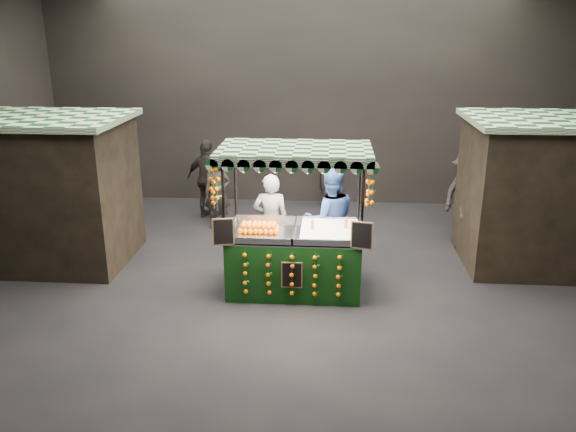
{
  "coord_description": "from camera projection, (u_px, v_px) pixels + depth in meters",
  "views": [
    {
      "loc": [
        0.6,
        -8.47,
        4.08
      ],
      "look_at": [
        -0.08,
        0.57,
        1.07
      ],
      "focal_mm": 36.22,
      "sensor_mm": 36.0,
      "label": 1
    }
  ],
  "objects": [
    {
      "name": "shopper_1",
      "position": [
        476.0,
        214.0,
        10.57
      ],
      "size": [
        0.96,
        0.97,
        1.57
      ],
      "rotation": [
        0.0,
        0.0,
        -0.82
      ],
      "color": "#2A2622",
      "rests_on": "ground"
    },
    {
      "name": "juice_stall",
      "position": [
        295.0,
        248.0,
        9.13
      ],
      "size": [
        2.4,
        1.41,
        2.33
      ],
      "color": "#0B330E",
      "rests_on": "ground"
    },
    {
      "name": "shopper_0",
      "position": [
        217.0,
        193.0,
        12.01
      ],
      "size": [
        0.59,
        0.43,
        1.5
      ],
      "rotation": [
        0.0,
        0.0,
        0.15
      ],
      "color": "#2B2723",
      "rests_on": "ground"
    },
    {
      "name": "ground",
      "position": [
        291.0,
        290.0,
        9.34
      ],
      "size": [
        12.0,
        12.0,
        0.0
      ],
      "primitive_type": "plane",
      "color": "black",
      "rests_on": "ground"
    },
    {
      "name": "shopper_2",
      "position": [
        208.0,
        179.0,
        12.61
      ],
      "size": [
        1.1,
        0.69,
        1.74
      ],
      "rotation": [
        0.0,
        0.0,
        2.86
      ],
      "color": "#2C2724",
      "rests_on": "ground"
    },
    {
      "name": "shopper_6",
      "position": [
        325.0,
        173.0,
        13.41
      ],
      "size": [
        0.41,
        0.6,
        1.6
      ],
      "rotation": [
        0.0,
        0.0,
        -1.52
      ],
      "color": "#2C2824",
      "rests_on": "ground"
    },
    {
      "name": "neighbour_stall_right",
      "position": [
        550.0,
        192.0,
        10.04
      ],
      "size": [
        3.0,
        2.2,
        2.6
      ],
      "color": "black",
      "rests_on": "ground"
    },
    {
      "name": "shopper_5",
      "position": [
        520.0,
        187.0,
        11.96
      ],
      "size": [
        0.73,
        1.67,
        1.75
      ],
      "rotation": [
        0.0,
        0.0,
        1.7
      ],
      "color": "#2A2522",
      "rests_on": "ground"
    },
    {
      "name": "market_hall",
      "position": [
        291.0,
        75.0,
        8.28
      ],
      "size": [
        12.1,
        10.1,
        5.05
      ],
      "color": "black",
      "rests_on": "ground"
    },
    {
      "name": "vendor_grey",
      "position": [
        271.0,
        222.0,
        9.98
      ],
      "size": [
        0.62,
        0.41,
        1.69
      ],
      "rotation": [
        0.0,
        0.0,
        3.15
      ],
      "color": "slate",
      "rests_on": "ground"
    },
    {
      "name": "neighbour_stall_left",
      "position": [
        45.0,
        190.0,
        10.19
      ],
      "size": [
        3.0,
        2.2,
        2.6
      ],
      "color": "black",
      "rests_on": "ground"
    },
    {
      "name": "shopper_4",
      "position": [
        102.0,
        178.0,
        12.47
      ],
      "size": [
        1.06,
        0.91,
        1.84
      ],
      "rotation": [
        0.0,
        0.0,
        3.58
      ],
      "color": "#2B2523",
      "rests_on": "ground"
    },
    {
      "name": "shopper_3",
      "position": [
        465.0,
        193.0,
        11.73
      ],
      "size": [
        1.23,
        1.12,
        1.66
      ],
      "rotation": [
        0.0,
        0.0,
        0.62
      ],
      "color": "#2C2524",
      "rests_on": "ground"
    },
    {
      "name": "vendor_blue",
      "position": [
        330.0,
        220.0,
        9.81
      ],
      "size": [
        1.02,
        0.87,
        1.84
      ],
      "rotation": [
        0.0,
        0.0,
        3.35
      ],
      "color": "navy",
      "rests_on": "ground"
    }
  ]
}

